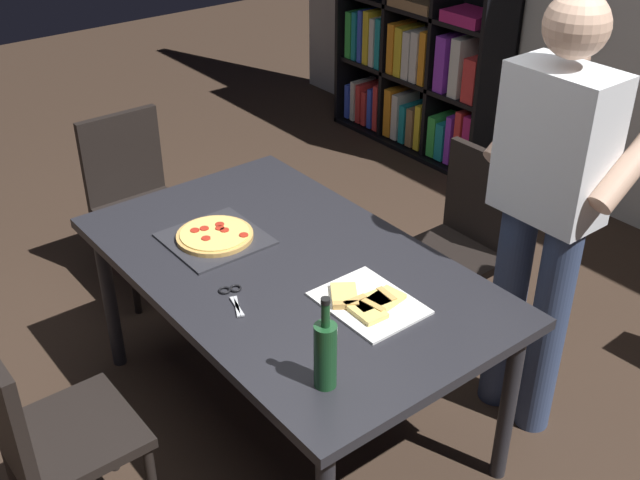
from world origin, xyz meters
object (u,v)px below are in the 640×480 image
dining_table (289,279)px  chair_left_end (135,192)px  chair_far_side (464,235)px  pepperoni_pizza_on_tray (215,237)px  person_serving_pizza (549,201)px  kitchen_scissors (232,295)px  bookshelf (426,23)px  chair_near_camera (43,428)px  wine_bottle (325,353)px

dining_table → chair_left_end: (-1.32, 0.00, -0.17)m
chair_far_side → pepperoni_pizza_on_tray: 1.19m
chair_far_side → person_serving_pizza: 0.77m
chair_far_side → chair_left_end: same height
pepperoni_pizza_on_tray → kitchen_scissors: (0.37, -0.16, -0.01)m
bookshelf → pepperoni_pizza_on_tray: bookshelf is taller
bookshelf → pepperoni_pizza_on_tray: 2.84m
chair_near_camera → person_serving_pizza: person_serving_pizza is taller
chair_left_end → pepperoni_pizza_on_tray: chair_left_end is taller
chair_left_end → person_serving_pizza: 2.09m
bookshelf → person_serving_pizza: (2.23, -1.60, 0.11)m
wine_bottle → pepperoni_pizza_on_tray: bearing=168.7°
dining_table → wine_bottle: bearing=-26.9°
chair_near_camera → wine_bottle: size_ratio=2.85×
chair_near_camera → wine_bottle: 0.98m
dining_table → chair_near_camera: (-0.00, -0.99, -0.17)m
dining_table → pepperoni_pizza_on_tray: (-0.32, -0.12, 0.08)m
bookshelf → pepperoni_pizza_on_tray: (1.35, -2.50, -0.12)m
dining_table → chair_left_end: 1.34m
chair_near_camera → chair_left_end: bearing=143.2°
chair_left_end → bookshelf: (-0.35, 2.37, 0.38)m
dining_table → kitchen_scissors: bearing=-80.1°
chair_far_side → pepperoni_pizza_on_tray: chair_far_side is taller
dining_table → chair_far_side: (0.00, 0.99, -0.17)m
chair_far_side → kitchen_scissors: bearing=-87.8°
dining_table → kitchen_scissors: size_ratio=8.46×
chair_near_camera → kitchen_scissors: (0.05, 0.71, 0.24)m
pepperoni_pizza_on_tray → wine_bottle: 0.96m
chair_near_camera → pepperoni_pizza_on_tray: (-0.32, 0.87, 0.25)m
chair_near_camera → wine_bottle: (0.61, 0.68, 0.36)m
chair_near_camera → chair_left_end: size_ratio=1.00×
chair_far_side → pepperoni_pizza_on_tray: (-0.32, -1.12, 0.25)m
bookshelf → wine_bottle: (2.29, -2.68, -0.02)m
wine_bottle → kitchen_scissors: size_ratio=1.59×
chair_far_side → chair_left_end: size_ratio=1.00×
chair_near_camera → chair_far_side: size_ratio=1.00×
chair_far_side → wine_bottle: wine_bottle is taller
chair_far_side → wine_bottle: bearing=-64.9°
dining_table → chair_far_side: size_ratio=1.86×
dining_table → chair_far_side: bearing=90.0°
pepperoni_pizza_on_tray → bookshelf: bearing=118.5°
bookshelf → person_serving_pizza: size_ratio=1.11×
person_serving_pizza → wine_bottle: 1.09m
person_serving_pizza → wine_bottle: (0.05, -1.08, -0.13)m
chair_left_end → pepperoni_pizza_on_tray: bearing=-7.0°
person_serving_pizza → chair_near_camera: bearing=-107.5°
dining_table → pepperoni_pizza_on_tray: size_ratio=4.62×
dining_table → chair_far_side: chair_far_side is taller
pepperoni_pizza_on_tray → dining_table: bearing=21.0°
kitchen_scissors → chair_near_camera: bearing=-93.9°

